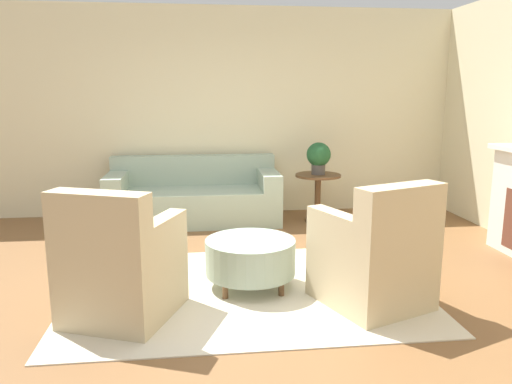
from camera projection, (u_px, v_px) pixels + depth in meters
The scene contains 9 objects.
ground_plane at pixel (246, 290), 4.28m from camera, with size 16.00×16.00×0.00m, color brown.
wall_back at pixel (225, 112), 6.87m from camera, with size 9.76×0.12×2.80m.
rug at pixel (246, 290), 4.28m from camera, with size 2.97×2.11×0.01m.
couch at pixel (194, 198), 6.52m from camera, with size 2.19×0.91×0.84m.
armchair_left at pixel (120, 268), 3.68m from camera, with size 0.95×0.99×1.00m.
armchair_right at pixel (376, 258), 3.91m from camera, with size 0.95×0.99×1.00m.
ottoman_table at pixel (250, 257), 4.30m from camera, with size 0.78×0.78×0.42m.
side_table at pixel (318, 189), 6.53m from camera, with size 0.59×0.59×0.62m.
potted_plant_on_side_table at pixel (319, 156), 6.44m from camera, with size 0.31×0.31×0.42m.
Camera 1 is at (-0.39, -4.02, 1.67)m, focal length 35.00 mm.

